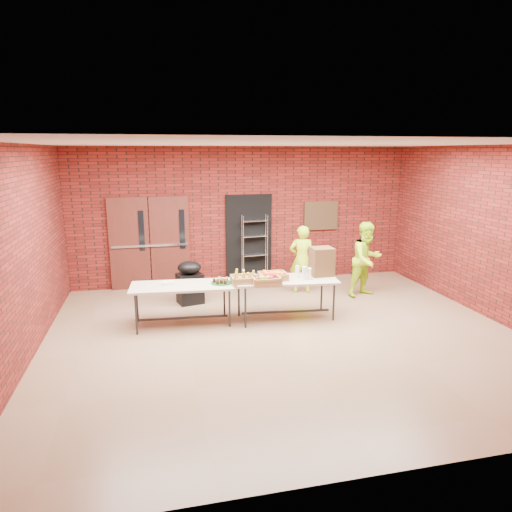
{
  "coord_description": "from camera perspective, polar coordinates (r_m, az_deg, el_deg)",
  "views": [
    {
      "loc": [
        -2.11,
        -6.99,
        3.08
      ],
      "look_at": [
        -0.19,
        1.4,
        1.1
      ],
      "focal_mm": 32.0,
      "sensor_mm": 36.0,
      "label": 1
    }
  ],
  "objects": [
    {
      "name": "room",
      "position": [
        7.45,
        3.86,
        1.45
      ],
      "size": [
        8.08,
        7.08,
        3.28
      ],
      "color": "#8A6A4A",
      "rests_on": "ground"
    },
    {
      "name": "double_doors",
      "position": [
        10.62,
        -13.09,
        1.61
      ],
      "size": [
        1.78,
        0.12,
        2.1
      ],
      "color": "#4E1C16",
      "rests_on": "room"
    },
    {
      "name": "dark_doorway",
      "position": [
        10.87,
        -0.91,
        2.18
      ],
      "size": [
        1.1,
        0.06,
        2.1
      ],
      "primitive_type": "cube",
      "color": "black",
      "rests_on": "room"
    },
    {
      "name": "bronze_plaque",
      "position": [
        11.29,
        8.11,
        5.03
      ],
      "size": [
        0.85,
        0.04,
        0.7
      ],
      "primitive_type": "cube",
      "color": "#44321B",
      "rests_on": "room"
    },
    {
      "name": "wire_rack",
      "position": [
        10.81,
        -0.16,
        0.86
      ],
      "size": [
        0.61,
        0.25,
        1.63
      ],
      "primitive_type": null,
      "rotation": [
        0.0,
        0.0,
        0.09
      ],
      "color": "#B9BAC1",
      "rests_on": "room"
    },
    {
      "name": "table_left",
      "position": [
        8.3,
        -9.24,
        -4.0
      ],
      "size": [
        1.87,
        0.89,
        0.75
      ],
      "rotation": [
        0.0,
        0.0,
        -0.08
      ],
      "color": "#BBA88F",
      "rests_on": "room"
    },
    {
      "name": "table_right",
      "position": [
        8.51,
        3.76,
        -3.27
      ],
      "size": [
        1.95,
        0.98,
        0.77
      ],
      "rotation": [
        0.0,
        0.0,
        -0.11
      ],
      "color": "#BBA88F",
      "rests_on": "room"
    },
    {
      "name": "basket_bananas",
      "position": [
        8.24,
        -1.47,
        -2.85
      ],
      "size": [
        0.47,
        0.36,
        0.15
      ],
      "color": "#A17540",
      "rests_on": "table_right"
    },
    {
      "name": "basket_oranges",
      "position": [
        8.42,
        2.15,
        -2.48
      ],
      "size": [
        0.5,
        0.39,
        0.16
      ],
      "color": "#A17540",
      "rests_on": "table_right"
    },
    {
      "name": "basket_apples",
      "position": [
        8.18,
        1.27,
        -2.95
      ],
      "size": [
        0.5,
        0.39,
        0.16
      ],
      "color": "#A17540",
      "rests_on": "table_right"
    },
    {
      "name": "muffin_tray",
      "position": [
        8.29,
        -4.35,
        -3.12
      ],
      "size": [
        0.38,
        0.38,
        0.09
      ],
      "color": "#154E19",
      "rests_on": "table_left"
    },
    {
      "name": "napkin_box",
      "position": [
        8.31,
        -10.93,
        -3.37
      ],
      "size": [
        0.19,
        0.13,
        0.06
      ],
      "primitive_type": "cube",
      "color": "white",
      "rests_on": "table_left"
    },
    {
      "name": "coffee_dispenser",
      "position": [
        8.74,
        8.21,
        -0.68
      ],
      "size": [
        0.41,
        0.37,
        0.54
      ],
      "primitive_type": "cube",
      "color": "brown",
      "rests_on": "table_right"
    },
    {
      "name": "cup_stack_front",
      "position": [
        8.41,
        6.06,
        -2.16
      ],
      "size": [
        0.08,
        0.08,
        0.25
      ],
      "primitive_type": "cylinder",
      "color": "white",
      "rests_on": "table_right"
    },
    {
      "name": "cup_stack_mid",
      "position": [
        8.46,
        6.68,
        -2.21
      ],
      "size": [
        0.07,
        0.07,
        0.21
      ],
      "primitive_type": "cylinder",
      "color": "white",
      "rests_on": "table_right"
    },
    {
      "name": "cup_stack_back",
      "position": [
        8.57,
        5.17,
        -1.96
      ],
      "size": [
        0.07,
        0.07,
        0.22
      ],
      "primitive_type": "cylinder",
      "color": "white",
      "rests_on": "table_right"
    },
    {
      "name": "covered_grill",
      "position": [
        9.51,
        -8.27,
        -3.26
      ],
      "size": [
        0.57,
        0.52,
        0.9
      ],
      "rotation": [
        0.0,
        0.0,
        0.24
      ],
      "color": "black",
      "rests_on": "room"
    },
    {
      "name": "volunteer_woman",
      "position": [
        10.11,
        5.74,
        -0.41
      ],
      "size": [
        0.62,
        0.48,
        1.51
      ],
      "primitive_type": "imported",
      "rotation": [
        0.0,
        0.0,
        2.9
      ],
      "color": "#B6E819",
      "rests_on": "room"
    },
    {
      "name": "volunteer_man",
      "position": [
        10.11,
        13.65,
        -0.4
      ],
      "size": [
        0.94,
        0.82,
        1.62
      ],
      "primitive_type": "imported",
      "rotation": [
        0.0,
        0.0,
        0.31
      ],
      "color": "#B6E819",
      "rests_on": "room"
    }
  ]
}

